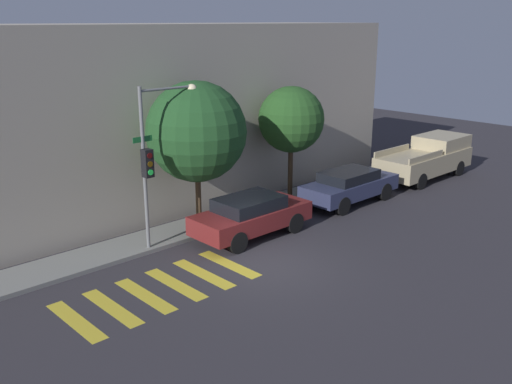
# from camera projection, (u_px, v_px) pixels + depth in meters

# --- Properties ---
(ground_plane) EXTENTS (60.00, 60.00, 0.00)m
(ground_plane) POSITION_uv_depth(u_px,v_px,m) (264.00, 265.00, 17.90)
(ground_plane) COLOR #2D2B30
(sidewalk) EXTENTS (26.00, 1.76, 0.14)m
(sidewalk) POSITION_uv_depth(u_px,v_px,m) (186.00, 230.00, 20.72)
(sidewalk) COLOR slate
(sidewalk) RESTS_ON ground
(building_row) EXTENTS (26.00, 6.00, 7.24)m
(building_row) POSITION_uv_depth(u_px,v_px,m) (119.00, 118.00, 22.68)
(building_row) COLOR #A89E8E
(building_row) RESTS_ON ground
(crosswalk) EXTENTS (5.61, 2.60, 0.00)m
(crosswalk) POSITION_uv_depth(u_px,v_px,m) (160.00, 290.00, 16.26)
(crosswalk) COLOR gold
(crosswalk) RESTS_ON ground
(traffic_light_pole) EXTENTS (2.51, 0.56, 5.44)m
(traffic_light_pole) POSITION_uv_depth(u_px,v_px,m) (157.00, 146.00, 18.23)
(traffic_light_pole) COLOR slate
(traffic_light_pole) RESTS_ON ground
(sedan_near_corner) EXTENTS (4.43, 1.82, 1.48)m
(sedan_near_corner) POSITION_uv_depth(u_px,v_px,m) (251.00, 215.00, 20.04)
(sedan_near_corner) COLOR maroon
(sedan_near_corner) RESTS_ON ground
(sedan_middle) EXTENTS (4.59, 1.76, 1.42)m
(sedan_middle) POSITION_uv_depth(u_px,v_px,m) (350.00, 185.00, 23.71)
(sedan_middle) COLOR #2D3351
(sedan_middle) RESTS_ON ground
(pickup_truck) EXTENTS (5.61, 2.10, 1.91)m
(pickup_truck) POSITION_uv_depth(u_px,v_px,m) (427.00, 157.00, 27.63)
(pickup_truck) COLOR tan
(pickup_truck) RESTS_ON ground
(tree_near_corner) EXTENTS (3.54, 3.54, 5.42)m
(tree_near_corner) POSITION_uv_depth(u_px,v_px,m) (196.00, 132.00, 19.86)
(tree_near_corner) COLOR #4C3823
(tree_near_corner) RESTS_ON ground
(tree_midblock) EXTENTS (2.69, 2.69, 4.86)m
(tree_midblock) POSITION_uv_depth(u_px,v_px,m) (291.00, 120.00, 23.06)
(tree_midblock) COLOR #42301E
(tree_midblock) RESTS_ON ground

